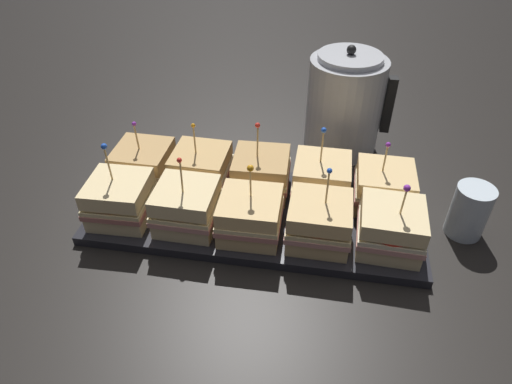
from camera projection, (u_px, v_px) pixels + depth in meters
ground_plane at (256, 216)px, 0.89m from camera, size 6.00×6.00×0.00m
serving_platter at (256, 213)px, 0.89m from camera, size 0.63×0.27×0.02m
sandwich_front_far_left at (120, 200)px, 0.84m from camera, size 0.12×0.12×0.16m
sandwich_front_left at (187, 207)px, 0.83m from camera, size 0.11×0.11×0.15m
sandwich_front_center at (250, 216)px, 0.81m from camera, size 0.11×0.11×0.14m
sandwich_front_right at (319, 222)px, 0.79m from camera, size 0.11×0.11×0.15m
sandwich_front_far_right at (390, 228)px, 0.78m from camera, size 0.12×0.12×0.14m
sandwich_back_far_left at (144, 164)px, 0.93m from camera, size 0.11×0.11×0.14m
sandwich_back_left at (201, 169)px, 0.92m from camera, size 0.11×0.11×0.15m
sandwich_back_center at (260, 174)px, 0.90m from camera, size 0.12×0.12×0.15m
sandwich_back_right at (321, 180)px, 0.89m from camera, size 0.11×0.11×0.16m
sandwich_back_far_right at (384, 187)px, 0.87m from camera, size 0.11×0.11×0.14m
kettle_steel at (345, 104)px, 1.02m from camera, size 0.19×0.17×0.25m
drinking_glass at (469, 211)px, 0.83m from camera, size 0.07×0.07×0.10m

